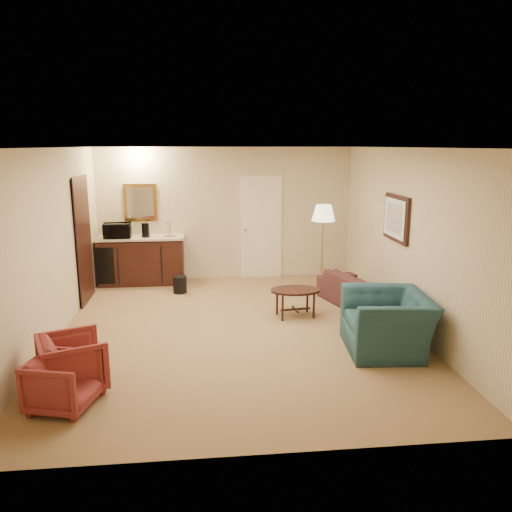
{
  "coord_description": "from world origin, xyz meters",
  "views": [
    {
      "loc": [
        -0.45,
        -6.83,
        2.64
      ],
      "look_at": [
        0.33,
        0.5,
        0.99
      ],
      "focal_mm": 35.0,
      "sensor_mm": 36.0,
      "label": 1
    }
  ],
  "objects_px": {
    "wetbar_cabinet": "(142,260)",
    "coffee_table": "(295,303)",
    "teal_armchair": "(387,313)",
    "rose_chair_near": "(63,380)",
    "rose_chair_far": "(73,360)",
    "sofa": "(364,287)",
    "floor_lamp": "(322,248)",
    "waste_bin": "(180,284)",
    "microwave": "(117,229)",
    "coffee_maker": "(145,230)"
  },
  "relations": [
    {
      "from": "wetbar_cabinet",
      "to": "waste_bin",
      "type": "height_order",
      "value": "wetbar_cabinet"
    },
    {
      "from": "rose_chair_near",
      "to": "microwave",
      "type": "relative_size",
      "value": 1.22
    },
    {
      "from": "rose_chair_far",
      "to": "waste_bin",
      "type": "height_order",
      "value": "rose_chair_far"
    },
    {
      "from": "floor_lamp",
      "to": "waste_bin",
      "type": "bearing_deg",
      "value": 177.33
    },
    {
      "from": "waste_bin",
      "to": "rose_chair_near",
      "type": "bearing_deg",
      "value": -104.06
    },
    {
      "from": "wetbar_cabinet",
      "to": "coffee_table",
      "type": "bearing_deg",
      "value": -40.33
    },
    {
      "from": "wetbar_cabinet",
      "to": "teal_armchair",
      "type": "height_order",
      "value": "teal_armchair"
    },
    {
      "from": "floor_lamp",
      "to": "microwave",
      "type": "relative_size",
      "value": 3.19
    },
    {
      "from": "sofa",
      "to": "coffee_table",
      "type": "height_order",
      "value": "sofa"
    },
    {
      "from": "wetbar_cabinet",
      "to": "coffee_table",
      "type": "distance_m",
      "value": 3.42
    },
    {
      "from": "coffee_table",
      "to": "microwave",
      "type": "height_order",
      "value": "microwave"
    },
    {
      "from": "teal_armchair",
      "to": "floor_lamp",
      "type": "relative_size",
      "value": 0.73
    },
    {
      "from": "sofa",
      "to": "coffee_table",
      "type": "relative_size",
      "value": 2.38
    },
    {
      "from": "sofa",
      "to": "waste_bin",
      "type": "bearing_deg",
      "value": 50.89
    },
    {
      "from": "wetbar_cabinet",
      "to": "sofa",
      "type": "distance_m",
      "value": 4.27
    },
    {
      "from": "teal_armchair",
      "to": "rose_chair_near",
      "type": "distance_m",
      "value": 3.96
    },
    {
      "from": "waste_bin",
      "to": "microwave",
      "type": "relative_size",
      "value": 0.62
    },
    {
      "from": "sofa",
      "to": "coffee_table",
      "type": "distance_m",
      "value": 1.23
    },
    {
      "from": "wetbar_cabinet",
      "to": "microwave",
      "type": "bearing_deg",
      "value": -171.2
    },
    {
      "from": "sofa",
      "to": "rose_chair_near",
      "type": "height_order",
      "value": "sofa"
    },
    {
      "from": "coffee_table",
      "to": "teal_armchair",
      "type": "bearing_deg",
      "value": -56.26
    },
    {
      "from": "sofa",
      "to": "microwave",
      "type": "distance_m",
      "value": 4.67
    },
    {
      "from": "wetbar_cabinet",
      "to": "coffee_table",
      "type": "height_order",
      "value": "wetbar_cabinet"
    },
    {
      "from": "coffee_table",
      "to": "coffee_maker",
      "type": "xyz_separation_m",
      "value": [
        -2.5,
        2.18,
        0.83
      ]
    },
    {
      "from": "rose_chair_near",
      "to": "teal_armchair",
      "type": "bearing_deg",
      "value": -59.15
    },
    {
      "from": "microwave",
      "to": "floor_lamp",
      "type": "bearing_deg",
      "value": -14.94
    },
    {
      "from": "rose_chair_far",
      "to": "coffee_table",
      "type": "xyz_separation_m",
      "value": [
        2.85,
        2.11,
        -0.12
      ]
    },
    {
      "from": "sofa",
      "to": "coffee_table",
      "type": "xyz_separation_m",
      "value": [
        -1.2,
        -0.27,
        -0.14
      ]
    },
    {
      "from": "rose_chair_near",
      "to": "wetbar_cabinet",
      "type": "bearing_deg",
      "value": 11.77
    },
    {
      "from": "teal_armchair",
      "to": "rose_chair_far",
      "type": "relative_size",
      "value": 1.69
    },
    {
      "from": "sofa",
      "to": "waste_bin",
      "type": "xyz_separation_m",
      "value": [
        -3.05,
        1.22,
        -0.21
      ]
    },
    {
      "from": "rose_chair_near",
      "to": "microwave",
      "type": "xyz_separation_m",
      "value": [
        -0.17,
        4.66,
        0.78
      ]
    },
    {
      "from": "rose_chair_near",
      "to": "microwave",
      "type": "distance_m",
      "value": 4.72
    },
    {
      "from": "wetbar_cabinet",
      "to": "sofa",
      "type": "xyz_separation_m",
      "value": [
        3.8,
        -1.94,
        -0.1
      ]
    },
    {
      "from": "sofa",
      "to": "waste_bin",
      "type": "relative_size",
      "value": 5.96
    },
    {
      "from": "rose_chair_far",
      "to": "coffee_table",
      "type": "bearing_deg",
      "value": -75.69
    },
    {
      "from": "microwave",
      "to": "coffee_maker",
      "type": "bearing_deg",
      "value": 0.35
    },
    {
      "from": "floor_lamp",
      "to": "coffee_table",
      "type": "bearing_deg",
      "value": -118.55
    },
    {
      "from": "sofa",
      "to": "coffee_maker",
      "type": "distance_m",
      "value": 4.22
    },
    {
      "from": "microwave",
      "to": "coffee_maker",
      "type": "relative_size",
      "value": 1.89
    },
    {
      "from": "rose_chair_near",
      "to": "rose_chair_far",
      "type": "relative_size",
      "value": 0.89
    },
    {
      "from": "rose_chair_near",
      "to": "floor_lamp",
      "type": "relative_size",
      "value": 0.38
    },
    {
      "from": "sofa",
      "to": "coffee_maker",
      "type": "xyz_separation_m",
      "value": [
        -3.7,
        1.91,
        0.69
      ]
    },
    {
      "from": "sofa",
      "to": "microwave",
      "type": "xyz_separation_m",
      "value": [
        -4.22,
        1.88,
        0.73
      ]
    },
    {
      "from": "wetbar_cabinet",
      "to": "coffee_table",
      "type": "xyz_separation_m",
      "value": [
        2.6,
        -2.21,
        -0.24
      ]
    },
    {
      "from": "teal_armchair",
      "to": "rose_chair_far",
      "type": "height_order",
      "value": "teal_armchair"
    },
    {
      "from": "wetbar_cabinet",
      "to": "waste_bin",
      "type": "xyz_separation_m",
      "value": [
        0.75,
        -0.72,
        -0.3
      ]
    },
    {
      "from": "rose_chair_far",
      "to": "coffee_table",
      "type": "relative_size",
      "value": 0.89
    },
    {
      "from": "floor_lamp",
      "to": "coffee_maker",
      "type": "distance_m",
      "value": 3.36
    },
    {
      "from": "microwave",
      "to": "rose_chair_far",
      "type": "bearing_deg",
      "value": -91.04
    }
  ]
}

